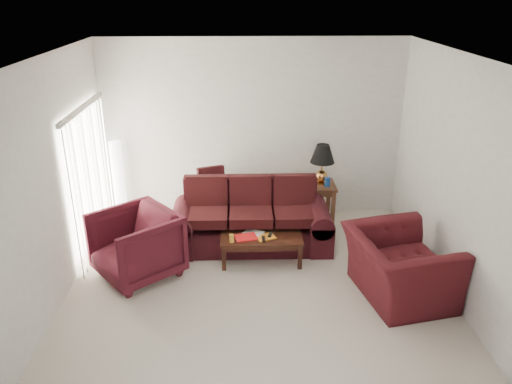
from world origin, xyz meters
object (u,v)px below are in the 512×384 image
floor_lamp (119,182)px  coffee_table (261,248)px  end_table (317,201)px  armchair_right (399,266)px  sofa (251,216)px  armchair_left (136,245)px

floor_lamp → coffee_table: size_ratio=1.22×
end_table → armchair_right: (0.72, -2.33, 0.10)m
armchair_right → sofa: bearing=40.9°
end_table → armchair_right: armchair_right is taller
sofa → end_table: sofa is taller
end_table → armchair_left: (-2.73, -1.73, 0.15)m
armchair_left → armchair_right: bearing=40.8°
armchair_right → end_table: bearing=5.3°
sofa → floor_lamp: size_ratio=1.70×
coffee_table → armchair_left: bearing=-179.0°
armchair_left → armchair_right: size_ratio=0.79×
armchair_left → coffee_table: (1.72, 0.34, -0.26)m
coffee_table → end_table: bearing=44.1°
end_table → floor_lamp: 3.35m
floor_lamp → coffee_table: floor_lamp is taller
sofa → coffee_table: sofa is taller
end_table → armchair_left: size_ratio=0.62×
armchair_right → coffee_table: (-1.72, 0.93, -0.22)m
sofa → end_table: 1.47m
end_table → sofa: bearing=-141.5°
end_table → floor_lamp: floor_lamp is taller
floor_lamp → armchair_right: 4.69m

